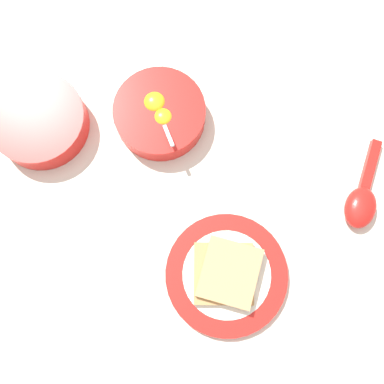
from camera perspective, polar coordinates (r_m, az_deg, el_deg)
name	(u,v)px	position (r m, az deg, el deg)	size (l,w,h in m)	color
ground_plane	(194,177)	(0.85, 0.31, 1.97)	(3.00, 3.00, 0.00)	silver
egg_bowl	(159,114)	(0.87, -4.17, 9.83)	(0.17, 0.17, 0.07)	red
toast_plate	(226,275)	(0.82, 4.39, -10.43)	(0.22, 0.22, 0.02)	red
toast_sandwich	(227,273)	(0.80, 4.41, -10.24)	(0.15, 0.15, 0.02)	tan
soup_spoon	(362,201)	(0.89, 20.76, -1.05)	(0.16, 0.15, 0.04)	red
congee_bowl	(39,121)	(0.91, -18.85, 8.54)	(0.18, 0.18, 0.05)	red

